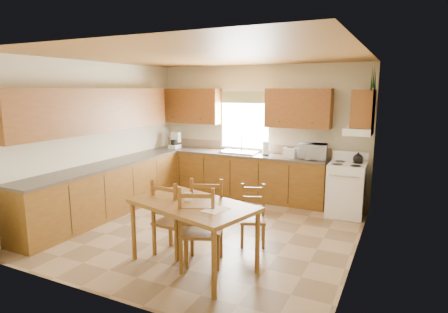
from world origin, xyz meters
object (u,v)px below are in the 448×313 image
at_px(chair_near_right, 173,217).
at_px(chair_far_right, 204,224).
at_px(stove, 346,190).
at_px(chair_near_left, 199,227).
at_px(chair_far_left, 253,216).
at_px(dining_table, 193,235).
at_px(microwave, 313,151).

distance_m(chair_near_right, chair_far_right, 0.53).
bearing_deg(stove, chair_near_right, -125.86).
distance_m(chair_near_left, chair_far_right, 0.13).
bearing_deg(chair_far_left, chair_far_right, -134.57).
distance_m(dining_table, chair_far_right, 0.20).
relative_size(microwave, chair_far_right, 0.45).
relative_size(chair_near_left, chair_far_right, 1.01).
xyz_separation_m(dining_table, chair_far_left, (0.43, 0.95, 0.01)).
xyz_separation_m(microwave, dining_table, (-0.75, -3.14, -0.65)).
relative_size(microwave, dining_table, 0.31).
bearing_deg(stove, chair_near_left, -116.12).
bearing_deg(chair_far_left, chair_near_left, -132.19).
height_order(dining_table, chair_near_right, chair_near_right).
bearing_deg(dining_table, stove, 78.92).
bearing_deg(microwave, stove, -28.09).
xyz_separation_m(stove, chair_far_left, (-1.00, -1.93, -0.03)).
distance_m(microwave, chair_near_right, 3.22).
relative_size(microwave, chair_far_left, 0.56).
xyz_separation_m(chair_near_left, chair_far_right, (0.01, 0.13, -0.00)).
xyz_separation_m(microwave, chair_far_right, (-0.66, -3.01, -0.53)).
xyz_separation_m(dining_table, chair_far_right, (0.09, 0.13, 0.12)).
distance_m(stove, chair_far_left, 2.18).
bearing_deg(chair_far_left, stove, 40.33).
distance_m(stove, microwave, 0.95).
relative_size(chair_far_left, chair_far_right, 0.81).
relative_size(dining_table, chair_far_right, 1.46).
height_order(dining_table, chair_far_left, chair_far_left).
height_order(stove, dining_table, stove).
xyz_separation_m(stove, microwave, (-0.68, 0.26, 0.61)).
distance_m(microwave, chair_near_left, 3.26).
bearing_deg(dining_table, chair_far_left, 81.11).
bearing_deg(chair_far_right, chair_far_left, 47.58).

